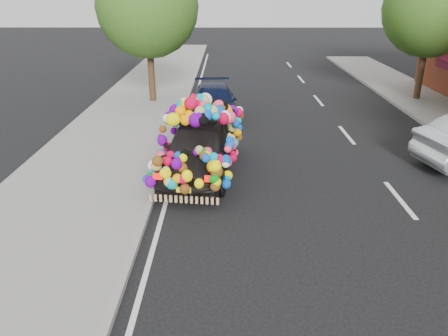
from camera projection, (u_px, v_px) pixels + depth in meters
name	position (u px, v px, depth m)	size (l,w,h in m)	color
ground	(250.00, 199.00, 10.50)	(100.00, 100.00, 0.00)	black
sidewalk	(71.00, 197.00, 10.49)	(4.00, 60.00, 0.12)	gray
kerb	(152.00, 197.00, 10.48)	(0.15, 60.00, 0.13)	gray
lane_markings	(400.00, 199.00, 10.48)	(6.00, 50.00, 0.01)	silver
tree_near_sidewalk	(147.00, 6.00, 17.76)	(4.20, 4.20, 6.13)	#332114
tree_far_b	(431.00, 9.00, 18.22)	(4.00, 4.00, 5.90)	#332114
plush_art_car	(199.00, 135.00, 11.62)	(2.58, 4.69, 2.11)	black
navy_sedan	(214.00, 103.00, 16.82)	(1.73, 4.27, 1.24)	black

